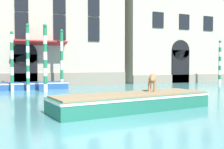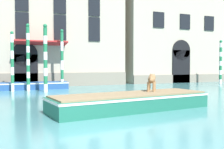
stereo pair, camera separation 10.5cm
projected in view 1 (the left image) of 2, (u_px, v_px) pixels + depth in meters
name	position (u px, v px, depth m)	size (l,w,h in m)	color
ground_plane	(111.00, 136.00, 6.74)	(120.00, 120.00, 0.00)	teal
palazzo_left	(37.00, 7.00, 24.25)	(15.16, 7.40, 14.48)	#B2A893
palazzo_right	(168.00, 7.00, 29.45)	(11.59, 6.13, 16.80)	#B2A893
boat_foreground	(132.00, 101.00, 10.74)	(6.97, 2.92, 0.67)	#1E6651
dog_on_deck	(152.00, 80.00, 11.74)	(0.76, 1.01, 0.77)	#997047
boat_moored_near_palazzo	(25.00, 86.00, 19.58)	(6.29, 1.68, 0.52)	#234C8C
mooring_pole_0	(28.00, 57.00, 18.27)	(0.24, 0.24, 4.71)	white
mooring_pole_1	(12.00, 61.00, 17.95)	(0.23, 0.23, 4.14)	white
mooring_pole_2	(62.00, 59.00, 20.27)	(0.24, 0.24, 4.58)	white
mooring_pole_4	(220.00, 62.00, 25.17)	(0.27, 0.27, 4.19)	white
mooring_pole_5	(45.00, 58.00, 17.59)	(0.27, 0.27, 4.58)	white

